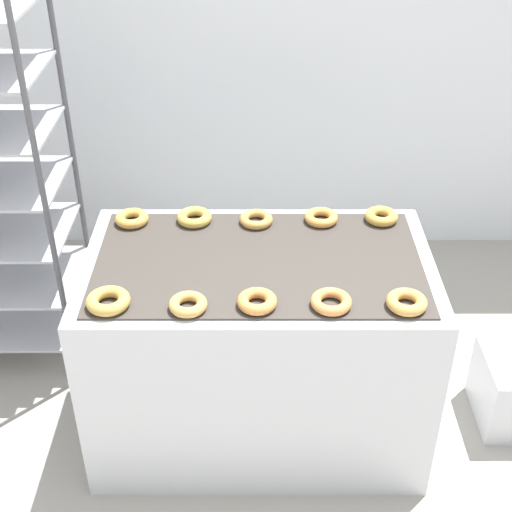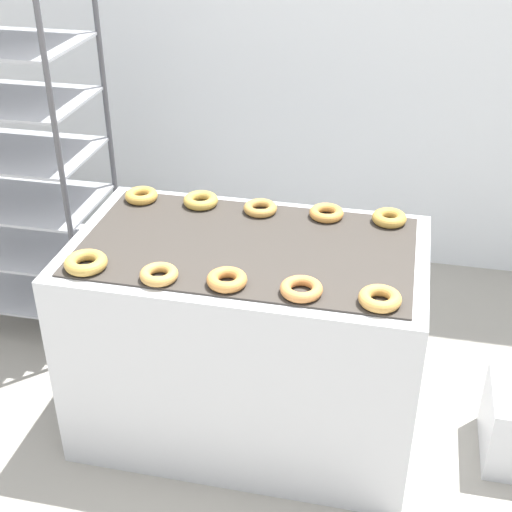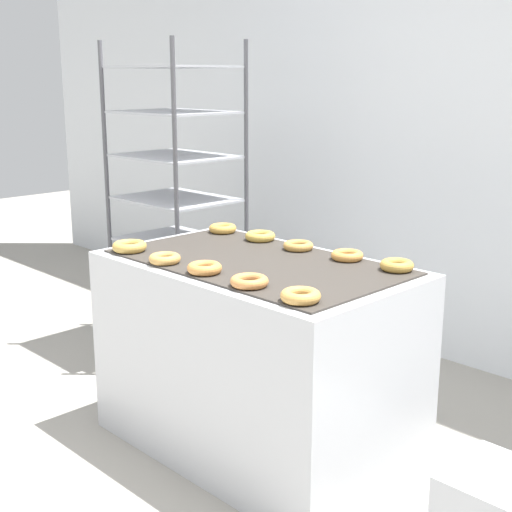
{
  "view_description": "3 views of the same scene",
  "coord_description": "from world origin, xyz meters",
  "px_view_note": "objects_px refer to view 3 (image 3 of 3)",
  "views": [
    {
      "loc": [
        -0.01,
        -1.53,
        2.3
      ],
      "look_at": [
        0.0,
        0.64,
        0.86
      ],
      "focal_mm": 50.0,
      "sensor_mm": 36.0,
      "label": 1
    },
    {
      "loc": [
        0.51,
        -1.54,
        2.11
      ],
      "look_at": [
        0.0,
        0.79,
        0.71
      ],
      "focal_mm": 50.0,
      "sensor_mm": 36.0,
      "label": 2
    },
    {
      "loc": [
        2.01,
        -1.35,
        1.57
      ],
      "look_at": [
        0.0,
        0.64,
        0.86
      ],
      "focal_mm": 50.0,
      "sensor_mm": 36.0,
      "label": 3
    }
  ],
  "objects_px": {
    "donut_near_center": "(205,268)",
    "donut_far_center": "(298,246)",
    "fryer_machine": "(256,356)",
    "donut_near_rightmost": "(301,296)",
    "donut_near_right": "(249,281)",
    "baking_rack_cart": "(176,199)",
    "donut_far_right": "(347,255)",
    "donut_near_left": "(165,259)",
    "donut_far_rightmost": "(397,265)",
    "donut_near_leftmost": "(129,246)",
    "donut_far_leftmost": "(223,228)",
    "donut_far_left": "(260,236)"
  },
  "relations": [
    {
      "from": "donut_near_center",
      "to": "donut_near_right",
      "type": "xyz_separation_m",
      "value": [
        0.25,
        -0.0,
        -0.0
      ]
    },
    {
      "from": "donut_near_left",
      "to": "donut_near_rightmost",
      "type": "height_order",
      "value": "donut_near_rightmost"
    },
    {
      "from": "donut_far_center",
      "to": "donut_far_right",
      "type": "height_order",
      "value": "donut_far_right"
    },
    {
      "from": "donut_near_left",
      "to": "donut_near_center",
      "type": "height_order",
      "value": "donut_near_center"
    },
    {
      "from": "fryer_machine",
      "to": "donut_near_left",
      "type": "height_order",
      "value": "donut_near_left"
    },
    {
      "from": "donut_far_left",
      "to": "baking_rack_cart",
      "type": "bearing_deg",
      "value": 166.29
    },
    {
      "from": "donut_near_right",
      "to": "donut_far_leftmost",
      "type": "xyz_separation_m",
      "value": [
        -0.74,
        0.54,
        0.0
      ]
    },
    {
      "from": "donut_near_rightmost",
      "to": "donut_far_center",
      "type": "height_order",
      "value": "donut_near_rightmost"
    },
    {
      "from": "donut_near_left",
      "to": "donut_far_right",
      "type": "xyz_separation_m",
      "value": [
        0.49,
        0.57,
        -0.0
      ]
    },
    {
      "from": "donut_near_leftmost",
      "to": "donut_near_left",
      "type": "distance_m",
      "value": 0.27
    },
    {
      "from": "donut_near_rightmost",
      "to": "baking_rack_cart",
      "type": "bearing_deg",
      "value": 154.74
    },
    {
      "from": "donut_near_center",
      "to": "donut_far_center",
      "type": "xyz_separation_m",
      "value": [
        -0.0,
        0.54,
        -0.0
      ]
    },
    {
      "from": "donut_far_leftmost",
      "to": "donut_far_right",
      "type": "height_order",
      "value": "donut_far_leftmost"
    },
    {
      "from": "donut_far_center",
      "to": "donut_far_right",
      "type": "bearing_deg",
      "value": 2.82
    },
    {
      "from": "donut_near_rightmost",
      "to": "donut_far_right",
      "type": "height_order",
      "value": "donut_near_rightmost"
    },
    {
      "from": "donut_near_left",
      "to": "donut_near_leftmost",
      "type": "bearing_deg",
      "value": 176.83
    },
    {
      "from": "donut_near_center",
      "to": "donut_far_rightmost",
      "type": "xyz_separation_m",
      "value": [
        0.5,
        0.56,
        0.0
      ]
    },
    {
      "from": "fryer_machine",
      "to": "donut_near_rightmost",
      "type": "xyz_separation_m",
      "value": [
        0.49,
        -0.28,
        0.44
      ]
    },
    {
      "from": "donut_far_leftmost",
      "to": "donut_near_leftmost",
      "type": "bearing_deg",
      "value": -90.01
    },
    {
      "from": "baking_rack_cart",
      "to": "donut_far_center",
      "type": "xyz_separation_m",
      "value": [
        1.14,
        -0.23,
        -0.04
      ]
    },
    {
      "from": "donut_near_rightmost",
      "to": "donut_far_leftmost",
      "type": "height_order",
      "value": "same"
    },
    {
      "from": "donut_far_right",
      "to": "donut_near_right",
      "type": "bearing_deg",
      "value": -90.93
    },
    {
      "from": "donut_far_right",
      "to": "donut_far_center",
      "type": "bearing_deg",
      "value": -177.18
    },
    {
      "from": "donut_far_right",
      "to": "donut_near_leftmost",
      "type": "bearing_deg",
      "value": -143.75
    },
    {
      "from": "fryer_machine",
      "to": "donut_far_leftmost",
      "type": "distance_m",
      "value": 0.72
    },
    {
      "from": "fryer_machine",
      "to": "donut_near_right",
      "type": "height_order",
      "value": "donut_near_right"
    },
    {
      "from": "baking_rack_cart",
      "to": "donut_near_rightmost",
      "type": "xyz_separation_m",
      "value": [
        1.64,
        -0.77,
        -0.04
      ]
    },
    {
      "from": "donut_far_right",
      "to": "donut_far_rightmost",
      "type": "relative_size",
      "value": 1.01
    },
    {
      "from": "donut_near_center",
      "to": "donut_far_right",
      "type": "xyz_separation_m",
      "value": [
        0.26,
        0.55,
        -0.0
      ]
    },
    {
      "from": "donut_near_left",
      "to": "donut_far_left",
      "type": "xyz_separation_m",
      "value": [
        -0.02,
        0.57,
        0.0
      ]
    },
    {
      "from": "donut_near_right",
      "to": "donut_far_rightmost",
      "type": "height_order",
      "value": "donut_far_rightmost"
    },
    {
      "from": "donut_near_leftmost",
      "to": "donut_far_leftmost",
      "type": "relative_size",
      "value": 1.12
    },
    {
      "from": "donut_near_rightmost",
      "to": "donut_far_left",
      "type": "height_order",
      "value": "same"
    },
    {
      "from": "baking_rack_cart",
      "to": "donut_near_rightmost",
      "type": "bearing_deg",
      "value": -25.26
    },
    {
      "from": "fryer_machine",
      "to": "donut_near_leftmost",
      "type": "xyz_separation_m",
      "value": [
        -0.5,
        -0.27,
        0.44
      ]
    },
    {
      "from": "baking_rack_cart",
      "to": "donut_far_left",
      "type": "relative_size",
      "value": 12.66
    },
    {
      "from": "donut_far_center",
      "to": "donut_near_leftmost",
      "type": "bearing_deg",
      "value": -132.47
    },
    {
      "from": "donut_near_center",
      "to": "donut_near_rightmost",
      "type": "distance_m",
      "value": 0.5
    },
    {
      "from": "donut_near_rightmost",
      "to": "donut_far_rightmost",
      "type": "bearing_deg",
      "value": 90.23
    },
    {
      "from": "fryer_machine",
      "to": "baking_rack_cart",
      "type": "distance_m",
      "value": 1.34
    },
    {
      "from": "donut_far_rightmost",
      "to": "donut_near_right",
      "type": "bearing_deg",
      "value": -114.02
    },
    {
      "from": "fryer_machine",
      "to": "donut_far_leftmost",
      "type": "bearing_deg",
      "value": 151.76
    },
    {
      "from": "donut_near_center",
      "to": "donut_far_rightmost",
      "type": "distance_m",
      "value": 0.75
    },
    {
      "from": "fryer_machine",
      "to": "donut_far_rightmost",
      "type": "relative_size",
      "value": 9.85
    },
    {
      "from": "donut_near_left",
      "to": "donut_far_center",
      "type": "height_order",
      "value": "donut_near_left"
    },
    {
      "from": "donut_near_center",
      "to": "donut_near_rightmost",
      "type": "bearing_deg",
      "value": -0.57
    },
    {
      "from": "baking_rack_cart",
      "to": "donut_near_center",
      "type": "height_order",
      "value": "baking_rack_cart"
    },
    {
      "from": "donut_near_leftmost",
      "to": "donut_far_left",
      "type": "height_order",
      "value": "donut_near_leftmost"
    },
    {
      "from": "donut_near_center",
      "to": "donut_far_center",
      "type": "bearing_deg",
      "value": 90.3
    },
    {
      "from": "donut_far_leftmost",
      "to": "donut_far_right",
      "type": "distance_m",
      "value": 0.75
    }
  ]
}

